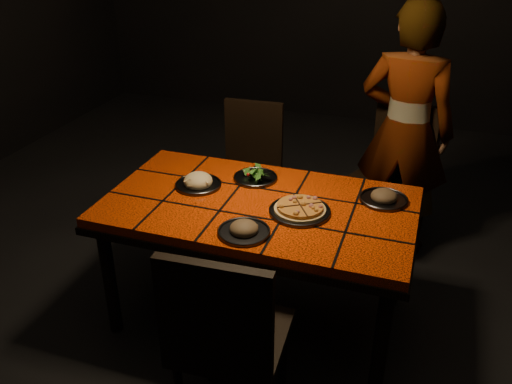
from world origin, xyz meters
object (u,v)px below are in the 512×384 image
(chair_far_right, at_px, (393,167))
(plate_pizza, at_px, (300,210))
(chair_far_left, at_px, (250,159))
(dining_table, at_px, (259,215))
(plate_pasta, at_px, (198,182))
(diner, at_px, (405,132))
(chair_near, at_px, (225,336))

(chair_far_right, height_order, plate_pizza, chair_far_right)
(chair_far_left, distance_m, chair_far_right, 0.99)
(chair_far_right, relative_size, plate_pizza, 2.81)
(dining_table, xyz_separation_m, plate_pasta, (-0.37, 0.07, 0.10))
(dining_table, distance_m, plate_pizza, 0.25)
(dining_table, relative_size, plate_pizza, 4.51)
(chair_far_right, bearing_deg, diner, 24.73)
(diner, bearing_deg, chair_near, 82.08)
(diner, bearing_deg, chair_far_right, 7.60)
(chair_far_left, bearing_deg, dining_table, -70.90)
(chair_near, bearing_deg, plate_pasta, -63.26)
(diner, bearing_deg, plate_pasta, 51.49)
(chair_far_left, bearing_deg, diner, 2.01)
(plate_pasta, bearing_deg, chair_far_right, 45.08)
(chair_far_right, bearing_deg, chair_far_left, -149.96)
(chair_near, relative_size, plate_pasta, 3.91)
(dining_table, distance_m, chair_far_right, 1.20)
(dining_table, height_order, diner, diner)
(dining_table, bearing_deg, plate_pizza, -9.09)
(chair_near, relative_size, plate_pizza, 2.79)
(dining_table, bearing_deg, chair_far_left, 112.09)
(chair_far_right, height_order, plate_pasta, chair_far_right)
(chair_near, height_order, plate_pasta, chair_near)
(plate_pasta, bearing_deg, chair_near, -60.15)
(dining_table, xyz_separation_m, diner, (0.64, 1.04, 0.17))
(dining_table, xyz_separation_m, plate_pizza, (0.23, -0.04, 0.10))
(chair_near, distance_m, chair_far_right, 1.90)
(chair_far_left, height_order, plate_pizza, chair_far_left)
(chair_far_left, relative_size, diner, 0.55)
(dining_table, distance_m, chair_far_left, 1.04)
(chair_far_right, xyz_separation_m, diner, (0.04, -0.00, 0.26))
(diner, distance_m, plate_pasta, 1.41)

